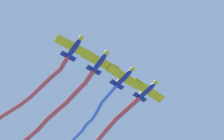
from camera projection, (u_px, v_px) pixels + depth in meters
name	position (u px, v px, depth m)	size (l,w,h in m)	color
airplane_lead	(74.00, 47.00, 74.05)	(7.61, 5.73, 1.88)	navy
smoke_trail_lead	(25.00, 99.00, 82.52)	(2.75, 28.59, 4.19)	#DB4C4C
airplane_left_wing	(100.00, 62.00, 76.15)	(7.61, 5.74, 1.88)	navy
smoke_trail_left_wing	(46.00, 119.00, 83.19)	(2.40, 30.01, 2.31)	#DB4C4C
airplane_right_wing	(124.00, 77.00, 77.77)	(7.52, 5.61, 1.88)	navy
smoke_trail_right_wing	(87.00, 124.00, 84.52)	(4.95, 22.52, 1.85)	#4C75DB
airplane_slot	(148.00, 90.00, 79.88)	(7.50, 5.59, 1.88)	navy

